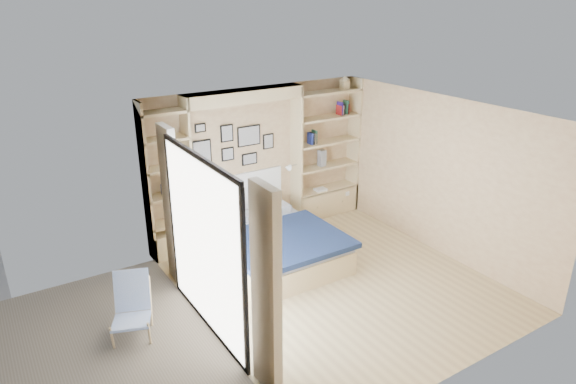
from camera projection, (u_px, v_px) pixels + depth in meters
ground at (334, 282)px, 7.43m from camera, size 4.50×4.50×0.00m
room_shell at (258, 186)px, 8.04m from camera, size 4.50×4.50×4.50m
bed at (272, 244)px, 7.95m from camera, size 1.76×2.28×1.07m
photo_gallery at (233, 144)px, 8.37m from camera, size 1.48×0.02×0.82m
reading_lamps at (248, 175)px, 8.45m from camera, size 1.92×0.12×0.15m
shelf_decor at (316, 128)px, 8.99m from camera, size 3.55×0.23×2.03m
deck at (73, 374)px, 5.63m from camera, size 3.20×4.00×0.05m
deck_chair at (132, 307)px, 6.23m from camera, size 0.68×0.85×0.75m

